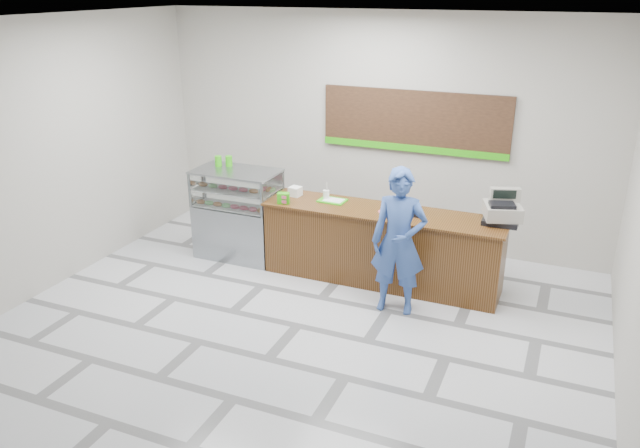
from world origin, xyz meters
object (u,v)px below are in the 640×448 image
at_px(sales_counter, 382,246).
at_px(serving_tray, 332,200).
at_px(display_case, 238,213).
at_px(cash_register, 502,210).
at_px(customer, 399,242).

xyz_separation_m(sales_counter, serving_tray, (-0.76, 0.09, 0.52)).
bearing_deg(sales_counter, serving_tray, 172.97).
distance_m(display_case, cash_register, 3.76).
distance_m(sales_counter, serving_tray, 0.93).
bearing_deg(serving_tray, cash_register, 4.98).
relative_size(sales_counter, display_case, 2.45).
bearing_deg(sales_counter, customer, -58.58).
relative_size(serving_tray, customer, 0.21).
height_order(display_case, customer, customer).
distance_m(sales_counter, display_case, 2.23).
xyz_separation_m(cash_register, customer, (-1.08, -0.87, -0.26)).
distance_m(cash_register, customer, 1.41).
xyz_separation_m(cash_register, serving_tray, (-2.26, -0.09, -0.15)).
bearing_deg(cash_register, serving_tray, 164.36).
bearing_deg(customer, display_case, 159.18).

